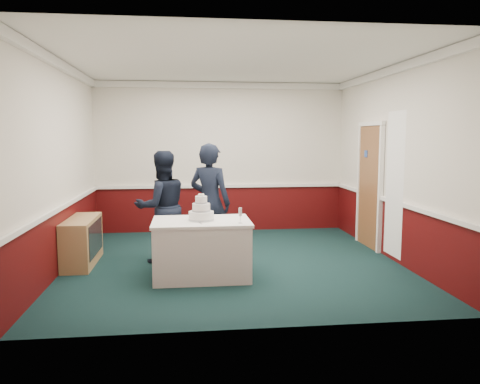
{
  "coord_description": "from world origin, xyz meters",
  "views": [
    {
      "loc": [
        -0.71,
        -6.95,
        1.91
      ],
      "look_at": [
        0.09,
        -0.1,
        1.1
      ],
      "focal_mm": 35.0,
      "sensor_mm": 36.0,
      "label": 1
    }
  ],
  "objects": [
    {
      "name": "room_shell",
      "position": [
        0.08,
        0.61,
        1.97
      ],
      "size": [
        5.0,
        5.0,
        3.0
      ],
      "color": "silver",
      "rests_on": "ground"
    },
    {
      "name": "cake_table",
      "position": [
        -0.51,
        -0.68,
        0.4
      ],
      "size": [
        1.32,
        0.92,
        0.79
      ],
      "color": "white",
      "rests_on": "ground"
    },
    {
      "name": "person_woman",
      "position": [
        -0.35,
        0.15,
        0.91
      ],
      "size": [
        0.79,
        0.71,
        1.82
      ],
      "primitive_type": "imported",
      "rotation": [
        0.0,
        0.0,
        2.62
      ],
      "color": "black",
      "rests_on": "ground"
    },
    {
      "name": "sideboard",
      "position": [
        -2.28,
        0.18,
        0.35
      ],
      "size": [
        0.41,
        1.2,
        0.7
      ],
      "color": "#A3794F",
      "rests_on": "ground"
    },
    {
      "name": "cake_knife",
      "position": [
        -0.54,
        -0.88,
        0.79
      ],
      "size": [
        0.07,
        0.22,
        0.0
      ],
      "primitive_type": "cube",
      "rotation": [
        0.0,
        0.0,
        0.24
      ],
      "color": "silver",
      "rests_on": "cake_table"
    },
    {
      "name": "ground",
      "position": [
        0.0,
        0.0,
        0.0
      ],
      "size": [
        5.0,
        5.0,
        0.0
      ],
      "primitive_type": "plane",
      "color": "#112929",
      "rests_on": "ground"
    },
    {
      "name": "person_man",
      "position": [
        -1.08,
        0.18,
        0.85
      ],
      "size": [
        1.0,
        0.89,
        1.71
      ],
      "primitive_type": "imported",
      "rotation": [
        0.0,
        0.0,
        3.48
      ],
      "color": "black",
      "rests_on": "ground"
    },
    {
      "name": "champagne_flute",
      "position": [
        -0.01,
        -0.96,
        0.93
      ],
      "size": [
        0.05,
        0.05,
        0.21
      ],
      "color": "silver",
      "rests_on": "cake_table"
    },
    {
      "name": "wedding_cake",
      "position": [
        -0.51,
        -0.68,
        0.9
      ],
      "size": [
        0.35,
        0.35,
        0.36
      ],
      "color": "white",
      "rests_on": "cake_table"
    }
  ]
}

